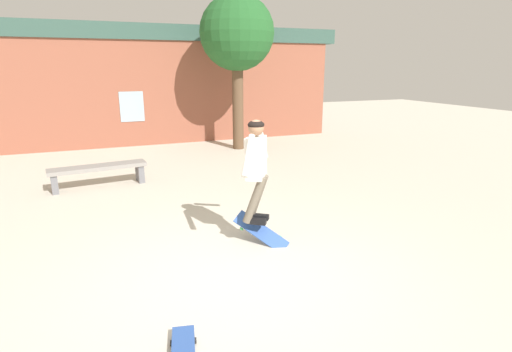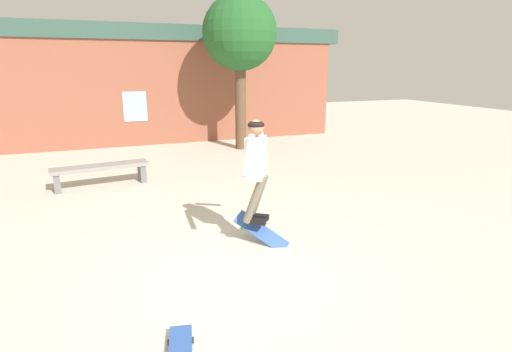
{
  "view_description": "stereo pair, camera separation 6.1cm",
  "coord_description": "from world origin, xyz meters",
  "views": [
    {
      "loc": [
        -1.33,
        -3.99,
        2.42
      ],
      "look_at": [
        0.6,
        0.83,
        0.98
      ],
      "focal_mm": 28.0,
      "sensor_mm": 36.0,
      "label": 1
    },
    {
      "loc": [
        -1.27,
        -4.01,
        2.42
      ],
      "look_at": [
        0.6,
        0.83,
        0.98
      ],
      "focal_mm": 28.0,
      "sensor_mm": 36.0,
      "label": 2
    }
  ],
  "objects": [
    {
      "name": "ground_plane",
      "position": [
        0.0,
        0.0,
        0.0
      ],
      "size": [
        40.0,
        40.0,
        0.0
      ],
      "primitive_type": "plane",
      "color": "beige"
    },
    {
      "name": "building_backdrop",
      "position": [
        0.03,
        8.95,
        1.91
      ],
      "size": [
        13.43,
        0.52,
        4.66
      ],
      "color": "#93513D",
      "rests_on": "ground_plane"
    },
    {
      "name": "tree_right",
      "position": [
        2.58,
        7.22,
        3.26
      ],
      "size": [
        2.11,
        2.11,
        4.37
      ],
      "color": "brown",
      "rests_on": "ground_plane"
    },
    {
      "name": "park_bench",
      "position": [
        -1.39,
        4.54,
        0.34
      ],
      "size": [
        1.93,
        0.62,
        0.45
      ],
      "rotation": [
        0.0,
        0.0,
        0.12
      ],
      "color": "gray",
      "rests_on": "ground_plane"
    },
    {
      "name": "skater",
      "position": [
        0.6,
        0.83,
        1.17
      ],
      "size": [
        0.76,
        1.01,
        1.42
      ],
      "rotation": [
        0.0,
        0.0,
        -0.63
      ],
      "color": "silver"
    },
    {
      "name": "skateboard_flipping",
      "position": [
        0.66,
        0.79,
        0.17
      ],
      "size": [
        0.68,
        0.59,
        0.51
      ],
      "rotation": [
        0.0,
        0.0,
        -0.77
      ],
      "color": "#2D519E"
    }
  ]
}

